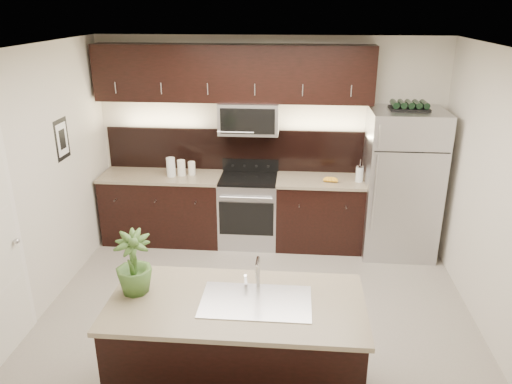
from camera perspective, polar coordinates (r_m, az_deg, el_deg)
ground at (r=5.41m, az=0.08°, el=-13.78°), size 4.50×4.50×0.00m
room_walls at (r=4.63m, az=-1.32°, el=3.54°), size 4.52×4.02×2.71m
counter_run at (r=6.71m, az=-2.59°, el=-2.02°), size 3.51×0.65×0.94m
upper_fixtures at (r=6.39m, az=-2.43°, el=12.42°), size 3.49×0.40×1.66m
island at (r=4.17m, az=-2.17°, el=-17.73°), size 1.96×0.96×0.94m
sink_faucet at (r=3.89m, az=0.00°, el=-12.17°), size 0.84×0.50×0.28m
refrigerator at (r=6.57m, az=16.22°, el=0.98°), size 0.90×0.81×1.87m
wine_rack at (r=6.31m, az=17.12°, el=9.42°), size 0.46×0.29×0.11m
plant at (r=3.99m, az=-13.85°, el=-7.88°), size 0.33×0.33×0.51m
canisters at (r=6.61m, az=-8.81°, el=2.78°), size 0.36×0.19×0.25m
french_press at (r=6.45m, az=11.74°, el=2.10°), size 0.10×0.10×0.29m
bananas at (r=6.41m, az=8.06°, el=1.48°), size 0.21×0.17×0.06m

